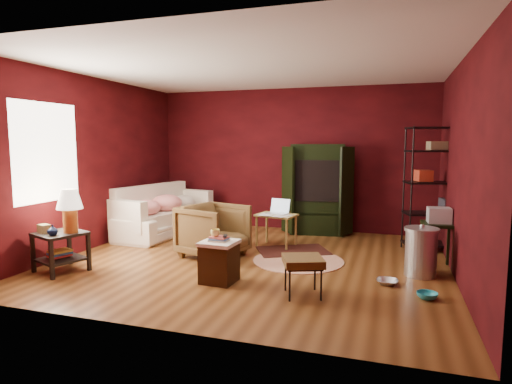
# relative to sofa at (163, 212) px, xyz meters

# --- Properties ---
(room) EXTENTS (5.54, 5.04, 2.84)m
(room) POSITION_rel_sofa_xyz_m (2.15, -1.25, 0.99)
(room) COLOR brown
(room) RESTS_ON ground
(sofa) EXTENTS (0.72, 2.16, 0.83)m
(sofa) POSITION_rel_sofa_xyz_m (0.00, 0.00, 0.00)
(sofa) COLOR white
(sofa) RESTS_ON ground
(armchair) EXTENTS (1.01, 1.05, 0.88)m
(armchair) POSITION_rel_sofa_xyz_m (1.56, -1.19, 0.02)
(armchair) COLOR black
(armchair) RESTS_ON ground
(pet_bowl_steel) EXTENTS (0.26, 0.08, 0.26)m
(pet_bowl_steel) POSITION_rel_sofa_xyz_m (4.12, -1.75, -0.29)
(pet_bowl_steel) COLOR silver
(pet_bowl_steel) RESTS_ON ground
(pet_bowl_turquoise) EXTENTS (0.24, 0.12, 0.23)m
(pet_bowl_turquoise) POSITION_rel_sofa_xyz_m (4.55, -2.11, -0.30)
(pet_bowl_turquoise) COLOR #29B1C2
(pet_bowl_turquoise) RESTS_ON ground
(vase) EXTENTS (0.17, 0.17, 0.13)m
(vase) POSITION_rel_sofa_xyz_m (-0.05, -2.71, 0.19)
(vase) COLOR #0D1C42
(vase) RESTS_ON side_table
(mug) EXTENTS (0.13, 0.12, 0.12)m
(mug) POSITION_rel_sofa_xyz_m (2.07, -2.30, 0.22)
(mug) COLOR #FFEA7C
(mug) RESTS_ON hamper
(side_table) EXTENTS (0.73, 0.73, 1.12)m
(side_table) POSITION_rel_sofa_xyz_m (-0.02, -2.51, 0.26)
(side_table) COLOR black
(side_table) RESTS_ON ground
(sofa_cushions) EXTENTS (1.22, 2.16, 0.86)m
(sofa_cushions) POSITION_rel_sofa_xyz_m (-0.01, -0.02, 0.00)
(sofa_cushions) COLOR white
(sofa_cushions) RESTS_ON sofa
(hamper) EXTENTS (0.45, 0.45, 0.60)m
(hamper) POSITION_rel_sofa_xyz_m (2.11, -2.28, -0.15)
(hamper) COLOR #40240E
(hamper) RESTS_ON ground
(footstool) EXTENTS (0.57, 0.57, 0.45)m
(footstool) POSITION_rel_sofa_xyz_m (3.20, -2.43, -0.03)
(footstool) COLOR black
(footstool) RESTS_ON ground
(rug_round) EXTENTS (1.62, 1.62, 0.01)m
(rug_round) POSITION_rel_sofa_xyz_m (2.85, -1.05, -0.41)
(rug_round) COLOR beige
(rug_round) RESTS_ON ground
(rug_oriental) EXTENTS (1.30, 1.15, 0.01)m
(rug_oriental) POSITION_rel_sofa_xyz_m (2.65, -0.53, -0.40)
(rug_oriental) COLOR #501D15
(rug_oriental) RESTS_ON ground
(laptop_desk) EXTENTS (0.71, 0.59, 0.79)m
(laptop_desk) POSITION_rel_sofa_xyz_m (2.31, -0.27, 0.07)
(laptop_desk) COLOR tan
(laptop_desk) RESTS_ON ground
(tv_armoire) EXTENTS (1.34, 0.81, 1.71)m
(tv_armoire) POSITION_rel_sofa_xyz_m (2.78, 0.96, 0.47)
(tv_armoire) COLOR black
(tv_armoire) RESTS_ON ground
(wire_shelving) EXTENTS (1.05, 0.66, 1.99)m
(wire_shelving) POSITION_rel_sofa_xyz_m (4.83, 0.24, 0.67)
(wire_shelving) COLOR black
(wire_shelving) RESTS_ON ground
(small_stand) EXTENTS (0.46, 0.46, 0.85)m
(small_stand) POSITION_rel_sofa_xyz_m (4.76, -0.79, 0.22)
(small_stand) COLOR black
(small_stand) RESTS_ON ground
(trash_can) EXTENTS (0.54, 0.54, 0.69)m
(trash_can) POSITION_rel_sofa_xyz_m (4.52, -1.25, -0.09)
(trash_can) COLOR silver
(trash_can) RESTS_ON ground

